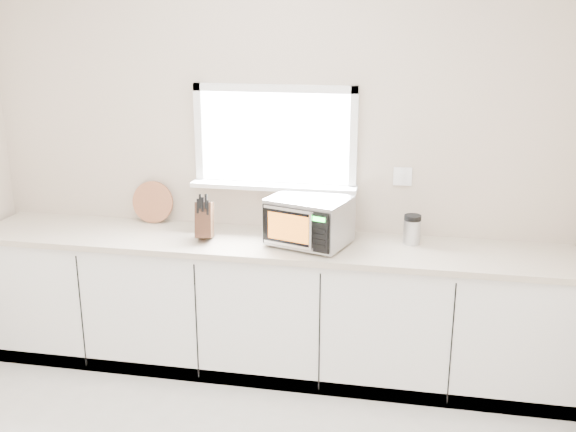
# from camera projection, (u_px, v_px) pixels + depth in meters

# --- Properties ---
(back_wall) EXTENTS (4.00, 0.17, 2.70)m
(back_wall) POSITION_uv_depth(u_px,v_px,m) (276.00, 164.00, 4.55)
(back_wall) COLOR #B7A591
(back_wall) RESTS_ON ground
(cabinets) EXTENTS (3.92, 0.60, 0.88)m
(cabinets) POSITION_uv_depth(u_px,v_px,m) (267.00, 308.00, 4.53)
(cabinets) COLOR white
(cabinets) RESTS_ON ground
(countertop) EXTENTS (3.92, 0.64, 0.04)m
(countertop) POSITION_uv_depth(u_px,v_px,m) (266.00, 244.00, 4.39)
(countertop) COLOR #BDB19C
(countertop) RESTS_ON cabinets
(microwave) EXTENTS (0.57, 0.50, 0.31)m
(microwave) POSITION_uv_depth(u_px,v_px,m) (309.00, 220.00, 4.27)
(microwave) COLOR black
(microwave) RESTS_ON countertop
(knife_block) EXTENTS (0.14, 0.24, 0.32)m
(knife_block) POSITION_uv_depth(u_px,v_px,m) (204.00, 219.00, 4.38)
(knife_block) COLOR #492D1A
(knife_block) RESTS_ON countertop
(cutting_board) EXTENTS (0.30, 0.07, 0.30)m
(cutting_board) POSITION_uv_depth(u_px,v_px,m) (153.00, 202.00, 4.74)
(cutting_board) COLOR #AD6A43
(cutting_board) RESTS_ON countertop
(coffee_grinder) EXTENTS (0.13, 0.13, 0.19)m
(coffee_grinder) POSITION_uv_depth(u_px,v_px,m) (412.00, 229.00, 4.31)
(coffee_grinder) COLOR #B3B6BB
(coffee_grinder) RESTS_ON countertop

